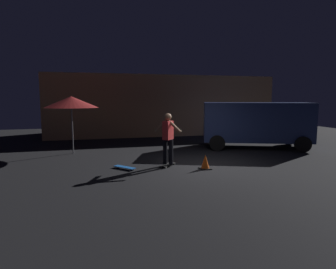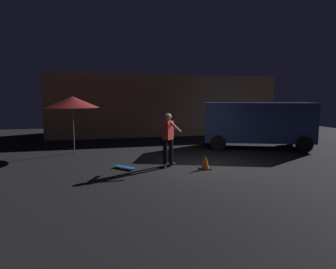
{
  "view_description": "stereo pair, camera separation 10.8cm",
  "coord_description": "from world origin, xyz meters",
  "px_view_note": "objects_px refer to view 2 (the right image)",
  "views": [
    {
      "loc": [
        -3.6,
        -8.85,
        2.22
      ],
      "look_at": [
        -1.2,
        0.23,
        1.05
      ],
      "focal_mm": 31.15,
      "sensor_mm": 36.0,
      "label": 1
    },
    {
      "loc": [
        -3.5,
        -8.88,
        2.22
      ],
      "look_at": [
        -1.2,
        0.23,
        1.05
      ],
      "focal_mm": 31.15,
      "sensor_mm": 36.0,
      "label": 2
    }
  ],
  "objects_px": {
    "skater": "(168,135)",
    "skateboard_ridden": "(168,164)",
    "patio_umbrella": "(72,102)",
    "traffic_cone": "(205,162)",
    "skateboard_spare": "(125,167)",
    "parked_van": "(257,122)"
  },
  "relations": [
    {
      "from": "skater",
      "to": "skateboard_ridden",
      "type": "bearing_deg",
      "value": 3.58
    },
    {
      "from": "skater",
      "to": "patio_umbrella",
      "type": "bearing_deg",
      "value": 135.04
    },
    {
      "from": "traffic_cone",
      "to": "skateboard_spare",
      "type": "bearing_deg",
      "value": 165.47
    },
    {
      "from": "patio_umbrella",
      "to": "skateboard_ridden",
      "type": "height_order",
      "value": "patio_umbrella"
    },
    {
      "from": "parked_van",
      "to": "traffic_cone",
      "type": "xyz_separation_m",
      "value": [
        -3.71,
        -3.19,
        -0.95
      ]
    },
    {
      "from": "skateboard_spare",
      "to": "skater",
      "type": "height_order",
      "value": "skater"
    },
    {
      "from": "parked_van",
      "to": "skater",
      "type": "xyz_separation_m",
      "value": [
        -4.75,
        -2.51,
        -0.12
      ]
    },
    {
      "from": "skateboard_spare",
      "to": "traffic_cone",
      "type": "relative_size",
      "value": 1.56
    },
    {
      "from": "skateboard_spare",
      "to": "skater",
      "type": "xyz_separation_m",
      "value": [
        1.43,
        0.04,
        0.98
      ]
    },
    {
      "from": "traffic_cone",
      "to": "skateboard_ridden",
      "type": "bearing_deg",
      "value": 146.98
    },
    {
      "from": "parked_van",
      "to": "skateboard_spare",
      "type": "relative_size",
      "value": 6.93
    },
    {
      "from": "patio_umbrella",
      "to": "traffic_cone",
      "type": "bearing_deg",
      "value": -42.37
    },
    {
      "from": "skateboard_spare",
      "to": "traffic_cone",
      "type": "distance_m",
      "value": 2.55
    },
    {
      "from": "skateboard_ridden",
      "to": "skater",
      "type": "xyz_separation_m",
      "value": [
        -0.0,
        -0.0,
        0.98
      ]
    },
    {
      "from": "parked_van",
      "to": "skateboard_ridden",
      "type": "relative_size",
      "value": 7.1
    },
    {
      "from": "skateboard_spare",
      "to": "skater",
      "type": "distance_m",
      "value": 1.73
    },
    {
      "from": "skateboard_ridden",
      "to": "traffic_cone",
      "type": "distance_m",
      "value": 1.25
    },
    {
      "from": "skater",
      "to": "parked_van",
      "type": "bearing_deg",
      "value": 27.91
    },
    {
      "from": "skateboard_ridden",
      "to": "traffic_cone",
      "type": "height_order",
      "value": "traffic_cone"
    },
    {
      "from": "parked_van",
      "to": "patio_umbrella",
      "type": "xyz_separation_m",
      "value": [
        -7.89,
        0.63,
        0.91
      ]
    },
    {
      "from": "skateboard_spare",
      "to": "traffic_cone",
      "type": "bearing_deg",
      "value": -14.53
    },
    {
      "from": "traffic_cone",
      "to": "skater",
      "type": "bearing_deg",
      "value": 146.98
    }
  ]
}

